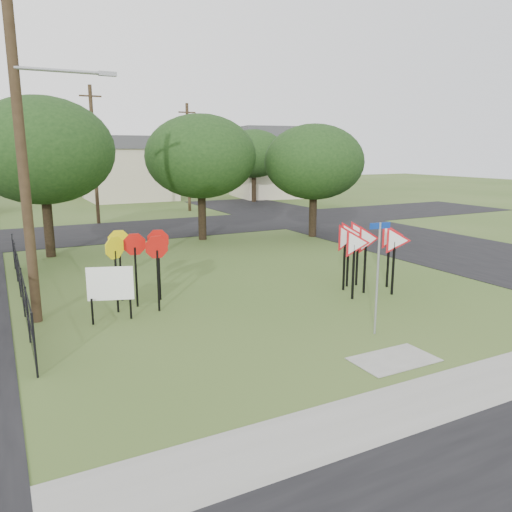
{
  "coord_description": "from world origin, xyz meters",
  "views": [
    {
      "loc": [
        -8.04,
        -10.71,
        4.89
      ],
      "look_at": [
        -0.89,
        3.0,
        1.6
      ],
      "focal_mm": 35.0,
      "sensor_mm": 36.0,
      "label": 1
    }
  ],
  "objects_px": {
    "stop_sign_cluster": "(137,251)",
    "yield_sign_cluster": "(365,241)",
    "info_board": "(110,286)",
    "street_name_sign": "(378,271)"
  },
  "relations": [
    {
      "from": "yield_sign_cluster",
      "to": "info_board",
      "type": "height_order",
      "value": "yield_sign_cluster"
    },
    {
      "from": "yield_sign_cluster",
      "to": "stop_sign_cluster",
      "type": "bearing_deg",
      "value": 165.62
    },
    {
      "from": "street_name_sign",
      "to": "stop_sign_cluster",
      "type": "distance_m",
      "value": 7.39
    },
    {
      "from": "yield_sign_cluster",
      "to": "street_name_sign",
      "type": "bearing_deg",
      "value": -125.3
    },
    {
      "from": "street_name_sign",
      "to": "stop_sign_cluster",
      "type": "relative_size",
      "value": 1.28
    },
    {
      "from": "yield_sign_cluster",
      "to": "info_board",
      "type": "relative_size",
      "value": 1.89
    },
    {
      "from": "stop_sign_cluster",
      "to": "street_name_sign",
      "type": "bearing_deg",
      "value": -47.32
    },
    {
      "from": "info_board",
      "to": "yield_sign_cluster",
      "type": "bearing_deg",
      "value": -5.26
    },
    {
      "from": "stop_sign_cluster",
      "to": "yield_sign_cluster",
      "type": "relative_size",
      "value": 0.77
    },
    {
      "from": "stop_sign_cluster",
      "to": "yield_sign_cluster",
      "type": "distance_m",
      "value": 7.74
    }
  ]
}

